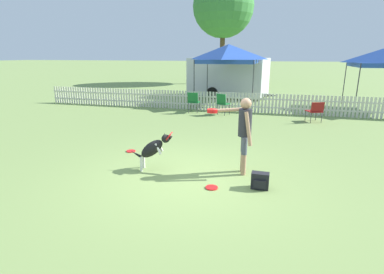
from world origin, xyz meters
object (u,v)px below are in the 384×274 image
at_px(leaping_dog, 153,148).
at_px(folding_chair_green_right, 193,101).
at_px(frisbee_near_dog, 131,151).
at_px(canopy_tent_secondary, 228,54).
at_px(handler_person, 243,127).
at_px(folding_chair_center, 315,110).
at_px(frisbee_near_handler, 212,188).
at_px(folding_chair_blue_left, 222,102).
at_px(equipment_trailer, 228,77).
at_px(tree_left_grove, 223,7).
at_px(backpack_on_grass, 260,181).

distance_m(leaping_dog, folding_chair_green_right, 6.94).
bearing_deg(frisbee_near_dog, folding_chair_green_right, 88.90).
bearing_deg(canopy_tent_secondary, handler_person, -78.59).
bearing_deg(handler_person, folding_chair_center, -29.92).
bearing_deg(frisbee_near_dog, frisbee_near_handler, -32.45).
distance_m(frisbee_near_handler, folding_chair_center, 7.36).
relative_size(frisbee_near_handler, frisbee_near_dog, 1.00).
relative_size(frisbee_near_handler, canopy_tent_secondary, 0.08).
bearing_deg(folding_chair_blue_left, folding_chair_center, -164.24).
height_order(folding_chair_center, folding_chair_green_right, folding_chair_green_right).
bearing_deg(canopy_tent_secondary, folding_chair_blue_left, -84.47).
xyz_separation_m(handler_person, equipment_trailer, (-2.32, 12.03, 0.19)).
xyz_separation_m(folding_chair_green_right, tree_left_grove, (-1.46, 14.59, 5.93)).
distance_m(frisbee_near_dog, backpack_on_grass, 3.76).
bearing_deg(backpack_on_grass, frisbee_near_dog, 158.10).
xyz_separation_m(leaping_dog, folding_chair_center, (3.99, 6.30, -0.04)).
height_order(folding_chair_blue_left, folding_chair_center, folding_chair_blue_left).
relative_size(backpack_on_grass, tree_left_grove, 0.04).
bearing_deg(frisbee_near_dog, equipment_trailer, 86.42).
bearing_deg(leaping_dog, folding_chair_center, 137.11).
bearing_deg(handler_person, tree_left_grove, 1.19).
xyz_separation_m(frisbee_near_handler, tree_left_grove, (-3.93, 22.04, 6.47)).
bearing_deg(tree_left_grove, canopy_tent_secondary, -78.01).
xyz_separation_m(equipment_trailer, tree_left_grove, (-2.06, 9.06, 5.25)).
height_order(leaping_dog, frisbee_near_dog, leaping_dog).
distance_m(folding_chair_center, equipment_trailer, 7.55).
bearing_deg(tree_left_grove, handler_person, -78.27).
xyz_separation_m(frisbee_near_dog, folding_chair_center, (5.12, 5.25, 0.46)).
xyz_separation_m(handler_person, leaping_dog, (-1.91, -0.37, -0.52)).
relative_size(frisbee_near_dog, folding_chair_blue_left, 0.26).
bearing_deg(folding_chair_blue_left, folding_chair_green_right, 17.82).
relative_size(handler_person, backpack_on_grass, 4.91).
relative_size(backpack_on_grass, folding_chair_blue_left, 0.37).
xyz_separation_m(frisbee_near_dog, folding_chair_blue_left, (1.43, 5.70, 0.54)).
bearing_deg(folding_chair_center, tree_left_grove, -89.57).
distance_m(folding_chair_blue_left, canopy_tent_secondary, 3.53).
relative_size(frisbee_near_handler, equipment_trailer, 0.04).
distance_m(handler_person, tree_left_grove, 22.21).
bearing_deg(folding_chair_center, handler_person, 47.92).
height_order(folding_chair_blue_left, tree_left_grove, tree_left_grove).
height_order(frisbee_near_handler, frisbee_near_dog, same).
relative_size(leaping_dog, folding_chair_green_right, 1.08).
height_order(frisbee_near_dog, folding_chair_blue_left, folding_chair_blue_left).
xyz_separation_m(frisbee_near_handler, folding_chair_blue_left, (-1.15, 7.34, 0.54)).
xyz_separation_m(handler_person, frisbee_near_handler, (-0.44, -0.96, -1.03)).
height_order(frisbee_near_dog, tree_left_grove, tree_left_grove).
height_order(leaping_dog, folding_chair_blue_left, folding_chair_blue_left).
height_order(frisbee_near_handler, folding_chair_green_right, folding_chair_green_right).
xyz_separation_m(frisbee_near_handler, backpack_on_grass, (0.90, 0.24, 0.15)).
bearing_deg(folding_chair_green_right, folding_chair_center, 173.95).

